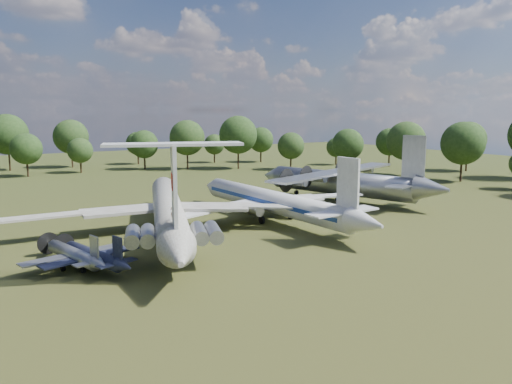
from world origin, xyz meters
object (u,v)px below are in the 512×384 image
small_prop_west (94,259)px  an12_transport (341,186)px  small_prop_northwest (74,258)px  tu104_jet (272,206)px  person_on_il62 (173,212)px  il62_airliner (168,215)px

small_prop_west → an12_transport: bearing=3.7°
an12_transport → small_prop_northwest: bearing=178.7°
tu104_jet → person_on_il62: person_on_il62 is taller
il62_airliner → an12_transport: bearing=30.9°
small_prop_northwest → person_on_il62: person_on_il62 is taller
tu104_jet → an12_transport: bearing=17.8°
an12_transport → small_prop_northwest: an12_transport is taller
tu104_jet → small_prop_northwest: size_ratio=3.10×
tu104_jet → small_prop_west: bearing=-164.0°
small_prop_northwest → tu104_jet: bearing=1.6°
small_prop_northwest → person_on_il62: 12.21m
il62_airliner → small_prop_west: (-12.64, -10.03, -1.61)m
small_prop_west → small_prop_northwest: bearing=120.5°
small_prop_west → small_prop_northwest: small_prop_west is taller
il62_airliner → tu104_jet: 17.22m
small_prop_west → tu104_jet: bearing=2.9°
person_on_il62 → small_prop_west: bearing=6.4°
tu104_jet → an12_transport: size_ratio=1.11×
il62_airliner → an12_transport: 38.71m
il62_airliner → person_on_il62: bearing=-90.0°
il62_airliner → an12_transport: (37.93, 7.72, 0.07)m
an12_transport → person_on_il62: (-43.01, -22.10, 3.52)m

